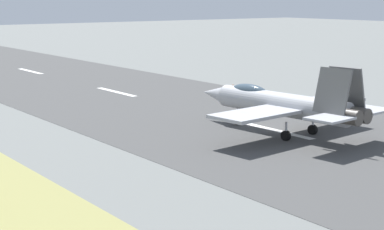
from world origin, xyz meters
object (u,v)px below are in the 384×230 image
(marker_cone_mid, at_px, (351,105))
(fighter_jet, at_px, (283,104))
(marker_cone_far, at_px, (254,88))
(crew_person, at_px, (233,92))

(marker_cone_mid, bearing_deg, fighter_jet, 108.40)
(fighter_jet, bearing_deg, marker_cone_far, -36.39)
(fighter_jet, xyz_separation_m, marker_cone_mid, (4.48, -13.45, -2.11))
(fighter_jet, bearing_deg, crew_person, -26.56)
(fighter_jet, relative_size, marker_cone_mid, 29.98)
(fighter_jet, relative_size, marker_cone_far, 29.98)
(marker_cone_mid, bearing_deg, marker_cone_far, 0.00)
(fighter_jet, height_order, marker_cone_mid, fighter_jet)
(fighter_jet, relative_size, crew_person, 9.92)
(crew_person, xyz_separation_m, marker_cone_far, (3.65, -6.15, -0.56))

